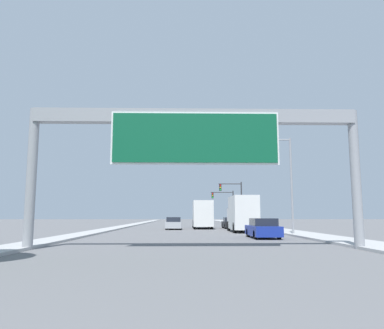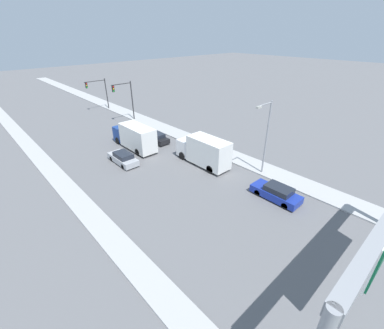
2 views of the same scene
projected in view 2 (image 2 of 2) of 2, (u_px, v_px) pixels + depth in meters
name	position (u px, v px, depth m)	size (l,w,h in m)	color
sidewalk_right	(133.00, 116.00, 48.92)	(3.00, 120.00, 0.15)	#A8A8A8
median_strip_left	(24.00, 141.00, 37.79)	(2.00, 120.00, 0.15)	#A8A8A8
car_mid_right	(156.00, 137.00, 37.38)	(1.71, 4.57, 1.37)	black
car_far_left	(123.00, 158.00, 31.26)	(1.82, 4.62, 1.42)	#A5A8AD
car_mid_left	(276.00, 193.00, 24.55)	(1.87, 4.73, 1.44)	navy
truck_box_primary	(204.00, 151.00, 30.42)	(2.32, 7.29, 3.51)	white
truck_box_secondary	(135.00, 137.00, 34.71)	(2.34, 7.95, 3.39)	navy
traffic_light_near_intersection	(126.00, 96.00, 44.31)	(3.71, 0.32, 6.85)	#2D2D30
traffic_light_mid_block	(100.00, 90.00, 50.85)	(4.22, 0.32, 6.11)	#2D2D30
street_lamp_right	(266.00, 133.00, 26.90)	(2.59, 0.28, 8.27)	gray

